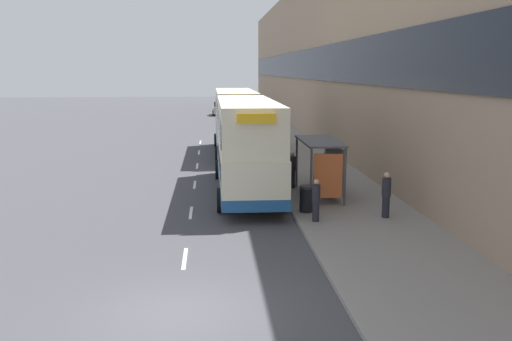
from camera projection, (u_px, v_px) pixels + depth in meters
ground_plane at (178, 313)px, 13.47m from camera, size 220.00×220.00×0.00m
pavement at (273, 132)px, 51.76m from camera, size 5.00×93.00×0.14m
terrace_facade at (318, 57)px, 50.89m from camera, size 3.10×93.00×13.63m
lane_mark_0 at (185, 258)px, 17.33m from camera, size 0.12×2.00×0.01m
lane_mark_1 at (191, 213)px, 22.89m from camera, size 0.12×2.00×0.01m
lane_mark_2 at (195, 185)px, 28.45m from camera, size 0.12×2.00×0.01m
lane_mark_3 at (197, 166)px, 34.01m from camera, size 0.12×2.00×0.01m
lane_mark_4 at (199, 152)px, 39.58m from camera, size 0.12×2.00×0.01m
lane_mark_5 at (200, 142)px, 45.14m from camera, size 0.12×2.00×0.01m
bus_shelter at (325, 158)px, 24.80m from camera, size 1.60×4.20×2.48m
double_decker_bus_near at (247, 145)px, 26.05m from camera, size 2.85×11.13×4.30m
double_decker_bus_ahead at (235, 121)px, 38.42m from camera, size 2.85×11.06×4.30m
car_0 at (220, 108)px, 71.90m from camera, size 1.96×4.00×1.74m
pedestrian_at_shelter at (292, 170)px, 26.89m from camera, size 0.34×0.34×1.73m
pedestrian_1 at (316, 200)px, 20.94m from camera, size 0.31×0.31×1.58m
pedestrian_2 at (386, 194)px, 21.48m from camera, size 0.34×0.34×1.74m
litter_bin at (306, 199)px, 22.39m from camera, size 0.55×0.55×1.05m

